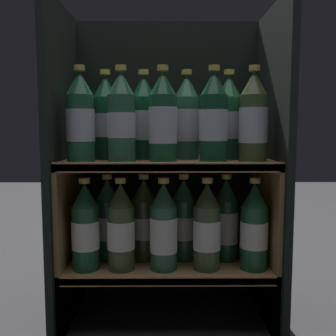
{
  "coord_description": "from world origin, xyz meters",
  "views": [
    {
      "loc": [
        -0.01,
        -0.98,
        0.58
      ],
      "look_at": [
        0.0,
        0.12,
        0.46
      ],
      "focal_mm": 42.0,
      "sensor_mm": 36.0,
      "label": 1
    }
  ],
  "objects_px": {
    "bottle_upper_front_2": "(163,120)",
    "bottle_upper_back_2": "(186,120)",
    "bottle_lower_front_2": "(164,229)",
    "bottle_lower_front_3": "(207,229)",
    "bottle_upper_back_0": "(106,119)",
    "bottle_upper_back_1": "(144,120)",
    "bottle_lower_back_3": "(226,222)",
    "bottle_upper_front_1": "(121,119)",
    "bottle_lower_front_0": "(85,229)",
    "bottle_upper_front_4": "(253,120)",
    "bottle_upper_front_0": "(80,119)",
    "bottle_upper_front_3": "(214,119)",
    "bottle_lower_back_0": "(108,221)",
    "bottle_lower_back_1": "(144,221)",
    "bottle_lower_back_2": "(184,221)",
    "bottle_lower_front_1": "(121,229)",
    "bottle_lower_front_4": "(254,229)",
    "bottle_upper_back_3": "(228,120)"
  },
  "relations": [
    {
      "from": "bottle_upper_front_2",
      "to": "bottle_upper_back_2",
      "type": "xyz_separation_m",
      "value": [
        0.07,
        0.08,
        0.0
      ]
    },
    {
      "from": "bottle_lower_front_2",
      "to": "bottle_lower_front_3",
      "type": "bearing_deg",
      "value": 0.0
    },
    {
      "from": "bottle_upper_back_0",
      "to": "bottle_upper_back_2",
      "type": "xyz_separation_m",
      "value": [
        0.23,
        0.0,
        -0.0
      ]
    },
    {
      "from": "bottle_upper_back_1",
      "to": "bottle_upper_front_2",
      "type": "bearing_deg",
      "value": -56.6
    },
    {
      "from": "bottle_upper_back_1",
      "to": "bottle_lower_back_3",
      "type": "distance_m",
      "value": 0.38
    },
    {
      "from": "bottle_upper_front_1",
      "to": "bottle_upper_back_2",
      "type": "bearing_deg",
      "value": 25.19
    },
    {
      "from": "bottle_lower_front_0",
      "to": "bottle_lower_front_3",
      "type": "relative_size",
      "value": 1.0
    },
    {
      "from": "bottle_upper_front_4",
      "to": "bottle_upper_back_0",
      "type": "relative_size",
      "value": 1.0
    },
    {
      "from": "bottle_upper_front_0",
      "to": "bottle_upper_back_1",
      "type": "xyz_separation_m",
      "value": [
        0.16,
        0.08,
        0.0
      ]
    },
    {
      "from": "bottle_upper_front_0",
      "to": "bottle_upper_front_1",
      "type": "height_order",
      "value": "same"
    },
    {
      "from": "bottle_upper_front_2",
      "to": "bottle_upper_front_3",
      "type": "height_order",
      "value": "same"
    },
    {
      "from": "bottle_upper_back_1",
      "to": "bottle_lower_front_0",
      "type": "xyz_separation_m",
      "value": [
        -0.16,
        -0.08,
        -0.3
      ]
    },
    {
      "from": "bottle_upper_back_1",
      "to": "bottle_lower_back_0",
      "type": "distance_m",
      "value": 0.32
    },
    {
      "from": "bottle_lower_back_0",
      "to": "bottle_upper_back_0",
      "type": "bearing_deg",
      "value": 180.0
    },
    {
      "from": "bottle_lower_back_1",
      "to": "bottle_lower_back_3",
      "type": "distance_m",
      "value": 0.24
    },
    {
      "from": "bottle_lower_front_0",
      "to": "bottle_lower_front_2",
      "type": "height_order",
      "value": "same"
    },
    {
      "from": "bottle_upper_front_1",
      "to": "bottle_upper_front_2",
      "type": "distance_m",
      "value": 0.11
    },
    {
      "from": "bottle_upper_back_1",
      "to": "bottle_upper_front_0",
      "type": "bearing_deg",
      "value": -153.01
    },
    {
      "from": "bottle_upper_front_2",
      "to": "bottle_upper_front_3",
      "type": "xyz_separation_m",
      "value": [
        0.13,
        -0.0,
        0.0
      ]
    },
    {
      "from": "bottle_upper_front_3",
      "to": "bottle_upper_back_0",
      "type": "bearing_deg",
      "value": 164.41
    },
    {
      "from": "bottle_upper_front_1",
      "to": "bottle_lower_front_3",
      "type": "distance_m",
      "value": 0.38
    },
    {
      "from": "bottle_upper_front_4",
      "to": "bottle_lower_back_2",
      "type": "bearing_deg",
      "value": 155.14
    },
    {
      "from": "bottle_upper_front_2",
      "to": "bottle_lower_front_0",
      "type": "xyz_separation_m",
      "value": [
        -0.21,
        0.0,
        -0.3
      ]
    },
    {
      "from": "bottle_upper_front_2",
      "to": "bottle_lower_back_1",
      "type": "xyz_separation_m",
      "value": [
        -0.06,
        0.08,
        -0.3
      ]
    },
    {
      "from": "bottle_lower_front_3",
      "to": "bottle_lower_back_2",
      "type": "xyz_separation_m",
      "value": [
        -0.06,
        0.08,
        0.0
      ]
    },
    {
      "from": "bottle_lower_front_1",
      "to": "bottle_upper_front_4",
      "type": "bearing_deg",
      "value": 0.0
    },
    {
      "from": "bottle_upper_front_2",
      "to": "bottle_upper_front_3",
      "type": "bearing_deg",
      "value": -0.0
    },
    {
      "from": "bottle_upper_front_2",
      "to": "bottle_lower_front_4",
      "type": "height_order",
      "value": "bottle_upper_front_2"
    },
    {
      "from": "bottle_lower_back_1",
      "to": "bottle_upper_front_4",
      "type": "bearing_deg",
      "value": -15.66
    },
    {
      "from": "bottle_upper_front_2",
      "to": "bottle_upper_back_2",
      "type": "bearing_deg",
      "value": 51.09
    },
    {
      "from": "bottle_upper_front_3",
      "to": "bottle_upper_back_2",
      "type": "relative_size",
      "value": 1.0
    },
    {
      "from": "bottle_lower_back_1",
      "to": "bottle_upper_back_2",
      "type": "bearing_deg",
      "value": 0.0
    },
    {
      "from": "bottle_upper_front_0",
      "to": "bottle_upper_back_3",
      "type": "xyz_separation_m",
      "value": [
        0.41,
        0.08,
        0.0
      ]
    },
    {
      "from": "bottle_upper_back_2",
      "to": "bottle_upper_front_1",
      "type": "bearing_deg",
      "value": -154.81
    },
    {
      "from": "bottle_upper_back_2",
      "to": "bottle_lower_back_0",
      "type": "height_order",
      "value": "bottle_upper_back_2"
    },
    {
      "from": "bottle_upper_back_3",
      "to": "bottle_lower_back_0",
      "type": "bearing_deg",
      "value": -180.0
    },
    {
      "from": "bottle_lower_front_1",
      "to": "bottle_lower_front_2",
      "type": "distance_m",
      "value": 0.12
    },
    {
      "from": "bottle_upper_back_0",
      "to": "bottle_upper_back_3",
      "type": "height_order",
      "value": "same"
    },
    {
      "from": "bottle_upper_front_1",
      "to": "bottle_upper_back_3",
      "type": "distance_m",
      "value": 0.31
    },
    {
      "from": "bottle_upper_back_0",
      "to": "bottle_lower_back_0",
      "type": "bearing_deg",
      "value": 0.0
    },
    {
      "from": "bottle_upper_front_0",
      "to": "bottle_lower_back_1",
      "type": "height_order",
      "value": "bottle_upper_front_0"
    },
    {
      "from": "bottle_lower_front_1",
      "to": "bottle_lower_front_2",
      "type": "xyz_separation_m",
      "value": [
        0.12,
        0.0,
        -0.0
      ]
    },
    {
      "from": "bottle_upper_front_4",
      "to": "bottle_upper_front_2",
      "type": "bearing_deg",
      "value": 180.0
    },
    {
      "from": "bottle_lower_front_2",
      "to": "bottle_lower_front_0",
      "type": "bearing_deg",
      "value": 180.0
    },
    {
      "from": "bottle_upper_front_4",
      "to": "bottle_upper_back_0",
      "type": "distance_m",
      "value": 0.41
    },
    {
      "from": "bottle_upper_back_2",
      "to": "bottle_lower_front_2",
      "type": "height_order",
      "value": "bottle_upper_back_2"
    },
    {
      "from": "bottle_lower_front_0",
      "to": "bottle_lower_front_2",
      "type": "relative_size",
      "value": 1.0
    },
    {
      "from": "bottle_upper_back_3",
      "to": "bottle_lower_back_0",
      "type": "height_order",
      "value": "bottle_upper_back_3"
    },
    {
      "from": "bottle_upper_front_1",
      "to": "bottle_upper_front_0",
      "type": "bearing_deg",
      "value": -180.0
    },
    {
      "from": "bottle_upper_back_1",
      "to": "bottle_lower_back_2",
      "type": "height_order",
      "value": "bottle_upper_back_1"
    }
  ]
}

